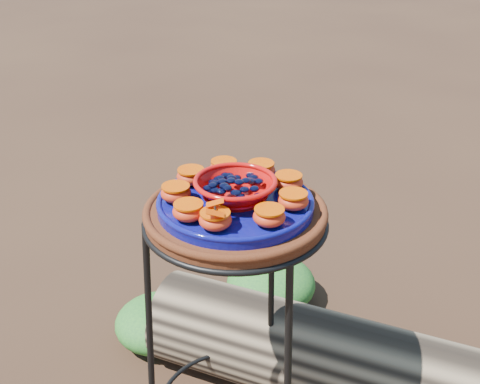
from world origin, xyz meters
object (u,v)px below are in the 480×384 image
at_px(terracotta_saucer, 235,215).
at_px(driftwood_log, 406,382).
at_px(red_bowl, 235,190).
at_px(plant_stand, 236,346).
at_px(cobalt_plate, 235,204).

relative_size(terracotta_saucer, driftwood_log, 0.26).
bearing_deg(red_bowl, driftwood_log, 38.37).
relative_size(red_bowl, driftwood_log, 0.11).
bearing_deg(driftwood_log, red_bowl, -141.63).
bearing_deg(plant_stand, cobalt_plate, 0.00).
height_order(plant_stand, driftwood_log, plant_stand).
distance_m(cobalt_plate, driftwood_log, 0.77).
xyz_separation_m(plant_stand, cobalt_plate, (0.00, 0.00, 0.39)).
height_order(cobalt_plate, driftwood_log, cobalt_plate).
bearing_deg(driftwood_log, terracotta_saucer, -141.63).
height_order(plant_stand, cobalt_plate, cobalt_plate).
distance_m(plant_stand, red_bowl, 0.43).
xyz_separation_m(terracotta_saucer, cobalt_plate, (0.00, 0.00, 0.03)).
distance_m(cobalt_plate, red_bowl, 0.03).
distance_m(terracotta_saucer, cobalt_plate, 0.03).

